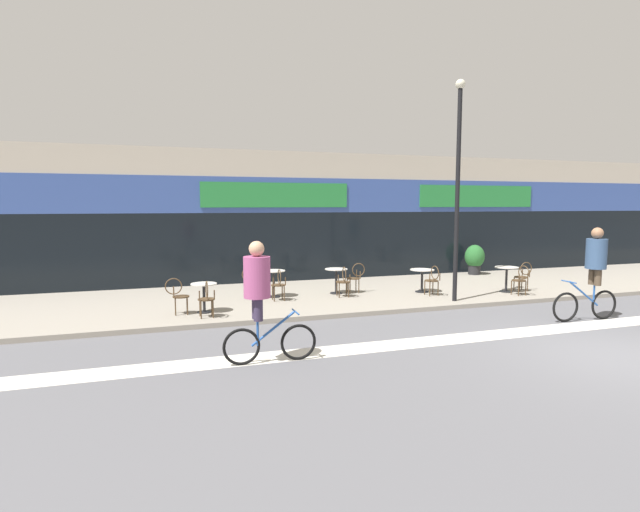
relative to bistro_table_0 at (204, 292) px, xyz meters
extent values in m
plane|color=#5B5B60|center=(6.97, -5.70, -0.64)|extent=(120.00, 120.00, 0.00)
cube|color=gray|center=(6.97, 1.55, -0.58)|extent=(40.00, 5.50, 0.12)
cube|color=#B2A899|center=(6.97, 6.30, 1.67)|extent=(40.00, 4.00, 4.63)
cube|color=black|center=(6.97, 4.33, 0.68)|extent=(38.80, 0.10, 2.40)
cube|color=#334C93|center=(6.97, 4.35, 2.48)|extent=(39.20, 0.14, 1.20)
cube|color=#237A38|center=(2.92, 4.28, 2.48)|extent=(5.14, 0.08, 0.84)
cube|color=#237A38|center=(11.03, 4.28, 2.48)|extent=(5.14, 0.08, 0.84)
cube|color=silver|center=(6.97, -3.74, -0.63)|extent=(36.00, 0.70, 0.01)
cylinder|color=black|center=(0.00, 0.00, -0.51)|extent=(0.35, 0.35, 0.02)
cylinder|color=black|center=(0.00, 0.00, -0.16)|extent=(0.07, 0.07, 0.71)
cylinder|color=silver|center=(0.00, 0.00, 0.20)|extent=(0.64, 0.64, 0.02)
cylinder|color=black|center=(2.12, 1.49, -0.51)|extent=(0.37, 0.37, 0.02)
cylinder|color=black|center=(2.12, 1.49, -0.14)|extent=(0.07, 0.07, 0.75)
cylinder|color=silver|center=(2.12, 1.49, 0.25)|extent=(0.67, 0.67, 0.02)
cylinder|color=black|center=(4.04, 1.44, -0.51)|extent=(0.37, 0.37, 0.02)
cylinder|color=black|center=(4.04, 1.44, -0.15)|extent=(0.07, 0.07, 0.73)
cylinder|color=silver|center=(4.04, 1.44, 0.22)|extent=(0.68, 0.68, 0.02)
cylinder|color=black|center=(6.62, 0.83, -0.51)|extent=(0.40, 0.40, 0.02)
cylinder|color=black|center=(6.62, 0.83, -0.18)|extent=(0.07, 0.07, 0.68)
cylinder|color=silver|center=(6.62, 0.83, 0.17)|extent=(0.73, 0.73, 0.02)
cylinder|color=black|center=(9.10, 0.03, -0.51)|extent=(0.38, 0.38, 0.02)
cylinder|color=black|center=(9.10, 0.03, -0.14)|extent=(0.07, 0.07, 0.75)
cylinder|color=silver|center=(9.10, 0.03, 0.24)|extent=(0.70, 0.70, 0.02)
cylinder|color=#4C3823|center=(0.00, -0.55, -0.08)|extent=(0.40, 0.40, 0.03)
cylinder|color=#4C3823|center=(-0.14, -0.41, -0.31)|extent=(0.03, 0.03, 0.42)
cylinder|color=#4C3823|center=(0.14, -0.41, -0.31)|extent=(0.03, 0.03, 0.42)
cylinder|color=#4C3823|center=(-0.14, -0.69, -0.31)|extent=(0.03, 0.03, 0.42)
cylinder|color=#4C3823|center=(0.14, -0.69, -0.31)|extent=(0.03, 0.03, 0.42)
torus|color=#4C3823|center=(0.00, -0.72, 0.18)|extent=(0.03, 0.41, 0.41)
cylinder|color=#4C3823|center=(-0.17, -0.72, 0.04)|extent=(0.03, 0.03, 0.23)
cylinder|color=#4C3823|center=(0.17, -0.72, 0.04)|extent=(0.03, 0.03, 0.23)
cylinder|color=#4C3823|center=(-0.55, 0.00, -0.08)|extent=(0.41, 0.41, 0.03)
cylinder|color=#4C3823|center=(-0.41, 0.14, -0.31)|extent=(0.03, 0.03, 0.42)
cylinder|color=#4C3823|center=(-0.41, -0.14, -0.31)|extent=(0.03, 0.03, 0.42)
cylinder|color=#4C3823|center=(-0.69, 0.14, -0.31)|extent=(0.03, 0.03, 0.42)
cylinder|color=#4C3823|center=(-0.69, -0.14, -0.31)|extent=(0.03, 0.03, 0.42)
torus|color=#4C3823|center=(-0.72, 0.01, 0.18)|extent=(0.41, 0.04, 0.41)
cylinder|color=#4C3823|center=(-0.71, 0.18, 0.04)|extent=(0.03, 0.03, 0.23)
cylinder|color=#4C3823|center=(-0.73, -0.17, 0.04)|extent=(0.03, 0.03, 0.23)
cylinder|color=#4C3823|center=(2.12, 0.94, -0.08)|extent=(0.42, 0.42, 0.03)
cylinder|color=#4C3823|center=(1.99, 1.08, -0.31)|extent=(0.03, 0.03, 0.42)
cylinder|color=#4C3823|center=(2.27, 1.07, -0.31)|extent=(0.03, 0.03, 0.42)
cylinder|color=#4C3823|center=(1.98, 0.80, -0.31)|extent=(0.03, 0.03, 0.42)
cylinder|color=#4C3823|center=(2.26, 0.79, -0.31)|extent=(0.03, 0.03, 0.42)
torus|color=#4C3823|center=(2.12, 0.77, 0.18)|extent=(0.05, 0.41, 0.41)
cylinder|color=#4C3823|center=(1.95, 0.77, 0.04)|extent=(0.03, 0.03, 0.23)
cylinder|color=#4C3823|center=(2.29, 0.76, 0.04)|extent=(0.03, 0.03, 0.23)
cylinder|color=#4C3823|center=(1.57, 1.49, -0.08)|extent=(0.41, 0.41, 0.03)
cylinder|color=#4C3823|center=(1.71, 1.63, -0.31)|extent=(0.03, 0.03, 0.42)
cylinder|color=#4C3823|center=(1.72, 1.35, -0.31)|extent=(0.03, 0.03, 0.42)
cylinder|color=#4C3823|center=(1.43, 1.62, -0.31)|extent=(0.03, 0.03, 0.42)
cylinder|color=#4C3823|center=(1.44, 1.34, -0.31)|extent=(0.03, 0.03, 0.42)
torus|color=#4C3823|center=(1.40, 1.48, 0.18)|extent=(0.41, 0.03, 0.41)
cylinder|color=#4C3823|center=(1.40, 1.65, 0.04)|extent=(0.03, 0.03, 0.23)
cylinder|color=#4C3823|center=(1.41, 1.31, 0.04)|extent=(0.03, 0.03, 0.23)
cylinder|color=#4C3823|center=(4.04, 0.89, -0.08)|extent=(0.45, 0.45, 0.03)
cylinder|color=#4C3823|center=(3.92, 1.04, -0.31)|extent=(0.03, 0.03, 0.42)
cylinder|color=#4C3823|center=(4.20, 1.01, -0.31)|extent=(0.03, 0.03, 0.42)
cylinder|color=#4C3823|center=(3.88, 0.77, -0.31)|extent=(0.03, 0.03, 0.42)
cylinder|color=#4C3823|center=(4.16, 0.73, -0.31)|extent=(0.03, 0.03, 0.42)
torus|color=#4C3823|center=(4.02, 0.72, 0.18)|extent=(0.08, 0.41, 0.41)
cylinder|color=#4C3823|center=(3.85, 0.74, 0.04)|extent=(0.03, 0.03, 0.23)
cylinder|color=#4C3823|center=(4.19, 0.70, 0.04)|extent=(0.03, 0.03, 0.23)
cylinder|color=#4C3823|center=(4.59, 1.44, -0.08)|extent=(0.43, 0.43, 0.03)
cylinder|color=#4C3823|center=(4.44, 1.31, -0.31)|extent=(0.03, 0.03, 0.42)
cylinder|color=#4C3823|center=(4.46, 1.59, -0.31)|extent=(0.03, 0.03, 0.42)
cylinder|color=#4C3823|center=(4.72, 1.29, -0.31)|extent=(0.03, 0.03, 0.42)
cylinder|color=#4C3823|center=(4.74, 1.57, -0.31)|extent=(0.03, 0.03, 0.42)
torus|color=#4C3823|center=(4.76, 1.42, 0.18)|extent=(0.41, 0.06, 0.41)
cylinder|color=#4C3823|center=(4.75, 1.25, 0.04)|extent=(0.03, 0.03, 0.23)
cylinder|color=#4C3823|center=(4.77, 1.59, 0.04)|extent=(0.03, 0.03, 0.23)
cylinder|color=#4C3823|center=(6.62, 0.28, -0.08)|extent=(0.41, 0.41, 0.03)
cylinder|color=#4C3823|center=(6.48, 0.42, -0.31)|extent=(0.03, 0.03, 0.42)
cylinder|color=#4C3823|center=(6.76, 0.42, -0.31)|extent=(0.03, 0.03, 0.42)
cylinder|color=#4C3823|center=(6.49, 0.14, -0.31)|extent=(0.03, 0.03, 0.42)
cylinder|color=#4C3823|center=(6.77, 0.14, -0.31)|extent=(0.03, 0.03, 0.42)
torus|color=#4C3823|center=(6.63, 0.11, 0.18)|extent=(0.04, 0.41, 0.41)
cylinder|color=#4C3823|center=(6.46, 0.11, 0.04)|extent=(0.03, 0.03, 0.23)
cylinder|color=#4C3823|center=(6.80, 0.11, 0.04)|extent=(0.03, 0.03, 0.23)
cylinder|color=#4C3823|center=(9.10, -0.52, -0.08)|extent=(0.43, 0.43, 0.03)
cylinder|color=#4C3823|center=(8.95, -0.39, -0.31)|extent=(0.03, 0.03, 0.42)
cylinder|color=#4C3823|center=(9.22, -0.36, -0.31)|extent=(0.03, 0.03, 0.42)
cylinder|color=#4C3823|center=(8.97, -0.67, -0.31)|extent=(0.03, 0.03, 0.42)
cylinder|color=#4C3823|center=(9.25, -0.64, -0.31)|extent=(0.03, 0.03, 0.42)
torus|color=#4C3823|center=(9.11, -0.69, 0.18)|extent=(0.06, 0.41, 0.41)
cylinder|color=#4C3823|center=(8.94, -0.70, 0.04)|extent=(0.03, 0.03, 0.23)
cylinder|color=#4C3823|center=(9.28, -0.67, 0.04)|extent=(0.03, 0.03, 0.23)
cylinder|color=#4C3823|center=(9.65, 0.03, -0.08)|extent=(0.43, 0.43, 0.03)
cylinder|color=#4C3823|center=(9.50, -0.10, -0.31)|extent=(0.03, 0.03, 0.42)
cylinder|color=#4C3823|center=(9.52, 0.18, -0.31)|extent=(0.03, 0.03, 0.42)
cylinder|color=#4C3823|center=(9.78, -0.12, -0.31)|extent=(0.03, 0.03, 0.42)
cylinder|color=#4C3823|center=(9.80, 0.16, -0.31)|extent=(0.03, 0.03, 0.42)
torus|color=#4C3823|center=(9.82, 0.02, 0.18)|extent=(0.41, 0.06, 0.41)
cylinder|color=#4C3823|center=(9.81, -0.15, 0.04)|extent=(0.03, 0.03, 0.23)
cylinder|color=#4C3823|center=(9.83, 0.19, 0.04)|extent=(0.03, 0.03, 0.23)
cylinder|color=#232326|center=(10.53, 3.62, -0.33)|extent=(0.46, 0.46, 0.38)
ellipsoid|color=#28662D|center=(10.53, 3.62, 0.18)|extent=(0.74, 0.74, 0.88)
cylinder|color=black|center=(6.78, -0.69, 2.38)|extent=(0.12, 0.12, 5.81)
sphere|color=beige|center=(6.78, -0.69, 5.37)|extent=(0.26, 0.26, 0.26)
torus|color=black|center=(1.27, -4.05, -0.31)|extent=(0.66, 0.07, 0.66)
torus|color=black|center=(0.24, -4.02, -0.31)|extent=(0.66, 0.07, 0.66)
cylinder|color=#23519E|center=(0.81, -4.04, -0.03)|extent=(0.79, 0.07, 0.60)
cylinder|color=#23519E|center=(0.53, -4.03, -0.08)|extent=(0.04, 0.04, 0.46)
cylinder|color=#23519E|center=(1.22, -4.05, 0.25)|extent=(0.04, 0.48, 0.03)
cylinder|color=#382D47|center=(0.53, -3.94, 0.35)|extent=(0.17, 0.17, 0.40)
cylinder|color=#382D47|center=(0.53, -4.12, 0.35)|extent=(0.17, 0.17, 0.40)
cylinder|color=#A84C7F|center=(0.53, -4.03, 0.91)|extent=(0.48, 0.48, 0.72)
sphere|color=tan|center=(0.53, -4.03, 1.40)|extent=(0.27, 0.27, 0.27)
torus|color=black|center=(8.13, -3.27, -0.28)|extent=(0.72, 0.11, 0.72)
torus|color=black|center=(9.25, -3.34, -0.28)|extent=(0.72, 0.11, 0.72)
cylinder|color=#23519E|center=(8.64, -3.30, 0.03)|extent=(0.86, 0.10, 0.65)
cylinder|color=#23519E|center=(8.94, -3.32, -0.03)|extent=(0.04, 0.04, 0.50)
cylinder|color=#23519E|center=(8.19, -3.27, 0.33)|extent=(0.06, 0.48, 0.03)
cylinder|color=#4C3D2D|center=(8.93, -3.41, 0.42)|extent=(0.17, 0.17, 0.40)
cylinder|color=#4C3D2D|center=(8.94, -3.23, 0.42)|extent=(0.17, 0.17, 0.40)
cylinder|color=#334C70|center=(8.94, -3.32, 0.98)|extent=(0.50, 0.50, 0.72)
sphere|color=#9E7051|center=(8.94, -3.32, 1.48)|extent=(0.27, 0.27, 0.27)
camera|label=1|loc=(-1.16, -12.49, 2.17)|focal=28.00mm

